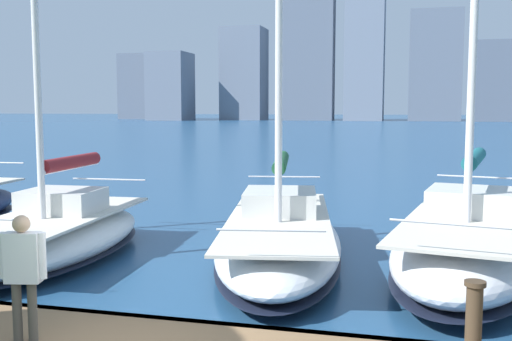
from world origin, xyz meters
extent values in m
cube|color=#473828|center=(0.00, -1.32, 0.55)|extent=(28.00, 0.16, 0.10)
cube|color=slate|center=(-24.18, -159.53, 10.33)|extent=(10.84, 6.79, 20.66)
cube|color=slate|center=(-9.89, -161.45, 14.64)|extent=(13.54, 6.62, 29.29)
cube|color=slate|center=(8.59, -160.55, 17.56)|extent=(10.31, 10.50, 35.11)
cube|color=slate|center=(23.93, -160.93, 19.26)|extent=(13.75, 6.22, 38.52)
cube|color=slate|center=(43.23, -162.80, 13.16)|extent=(12.00, 10.91, 26.32)
cube|color=slate|center=(62.27, -153.13, 9.47)|extent=(10.82, 11.27, 18.95)
cube|color=slate|center=(77.36, -166.11, 9.97)|extent=(11.81, 8.64, 19.95)
ellipsoid|color=white|center=(-4.46, -6.76, 0.62)|extent=(4.22, 8.06, 1.24)
ellipsoid|color=black|center=(-4.46, -6.76, 0.28)|extent=(4.24, 8.10, 0.10)
cube|color=beige|center=(-4.46, -6.76, 1.27)|extent=(3.54, 7.06, 0.06)
cube|color=silver|center=(-4.54, -7.22, 1.57)|extent=(2.03, 1.96, 0.55)
cylinder|color=silver|center=(-4.64, -7.78, 2.35)|extent=(0.67, 3.19, 0.12)
cylinder|color=#19606B|center=(-4.64, -7.78, 2.47)|extent=(0.82, 2.97, 0.32)
cylinder|color=silver|center=(-3.86, -3.29, 1.79)|extent=(1.89, 0.37, 0.04)
cylinder|color=silver|center=(-5.05, -10.16, 1.79)|extent=(2.18, 0.42, 0.04)
ellipsoid|color=silver|center=(-0.33, -6.97, 0.51)|extent=(4.23, 8.86, 1.03)
ellipsoid|color=black|center=(-0.33, -6.97, 0.23)|extent=(4.25, 8.90, 0.10)
cube|color=beige|center=(-0.33, -6.97, 1.06)|extent=(3.56, 7.77, 0.06)
cube|color=silver|center=(-0.24, -7.47, 1.36)|extent=(1.98, 2.13, 0.55)
cylinder|color=silver|center=(-0.44, -6.34, 5.43)|extent=(0.16, 0.16, 8.68)
cylinder|color=silver|center=(-0.13, -8.10, 2.14)|extent=(0.73, 3.54, 0.12)
cylinder|color=#1E5633|center=(-0.13, -8.10, 2.26)|extent=(0.88, 3.29, 0.32)
cylinder|color=silver|center=(-1.00, -3.11, 1.58)|extent=(1.80, 0.35, 0.04)
cylinder|color=silver|center=(0.33, -10.73, 1.58)|extent=(2.08, 0.40, 0.04)
ellipsoid|color=white|center=(4.93, -5.98, 0.51)|extent=(3.31, 6.89, 1.01)
ellipsoid|color=black|center=(4.93, -5.98, 0.23)|extent=(3.32, 6.92, 0.10)
cube|color=beige|center=(4.93, -5.98, 1.04)|extent=(2.73, 6.05, 0.06)
cube|color=silver|center=(4.95, -6.38, 1.35)|extent=(1.84, 1.58, 0.55)
cylinder|color=silver|center=(4.90, -5.48, 5.78)|extent=(0.16, 0.16, 9.41)
cylinder|color=silver|center=(4.98, -6.89, 2.12)|extent=(0.28, 2.83, 0.12)
cylinder|color=maroon|center=(4.98, -6.89, 2.24)|extent=(0.46, 2.62, 0.32)
cylinder|color=silver|center=(5.09, -9.01, 1.56)|extent=(2.20, 0.16, 0.04)
cylinder|color=#4C473D|center=(1.65, -0.05, 0.99)|extent=(0.12, 0.12, 0.78)
cylinder|color=#4C473D|center=(1.45, -0.09, 0.99)|extent=(0.12, 0.12, 0.78)
cube|color=white|center=(1.55, -0.07, 1.71)|extent=(0.47, 0.28, 0.65)
cylinder|color=white|center=(1.80, -0.02, 1.73)|extent=(0.10, 0.10, 0.60)
cylinder|color=white|center=(1.30, -0.13, 1.73)|extent=(0.10, 0.10, 0.60)
sphere|color=tan|center=(1.55, -0.07, 2.14)|extent=(0.22, 0.22, 0.22)
cylinder|color=#423323|center=(-4.00, -1.10, 1.02)|extent=(0.20, 0.20, 0.85)
cylinder|color=#423323|center=(-4.00, -1.10, 1.48)|extent=(0.26, 0.26, 0.06)
camera|label=1|loc=(-3.16, 6.42, 3.61)|focal=42.00mm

